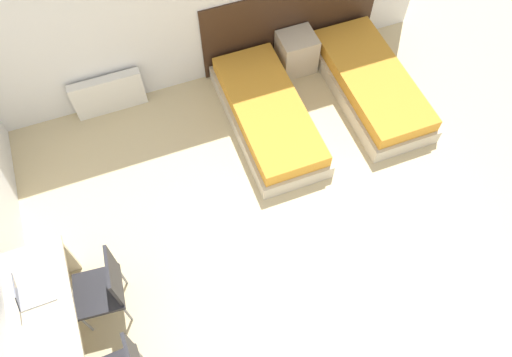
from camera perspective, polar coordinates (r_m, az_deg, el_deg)
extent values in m
cube|color=#382316|center=(6.64, 3.97, 17.25)|extent=(2.35, 0.03, 1.08)
cube|color=beige|center=(6.13, 1.36, 6.77)|extent=(0.86, 1.96, 0.21)
cube|color=gold|center=(5.98, 1.40, 7.90)|extent=(0.78, 1.88, 0.18)
cube|color=beige|center=(6.60, 12.85, 9.98)|extent=(0.86, 1.96, 0.21)
cube|color=gold|center=(6.46, 13.19, 11.10)|extent=(0.78, 1.88, 0.18)
cube|color=beige|center=(6.67, 4.64, 14.18)|extent=(0.46, 0.41, 0.52)
cube|color=silver|center=(6.43, -16.49, 9.21)|extent=(0.87, 0.12, 0.53)
cube|color=beige|center=(4.67, -22.88, -17.05)|extent=(0.56, 1.88, 0.04)
cube|color=beige|center=(5.36, -22.91, -8.81)|extent=(0.50, 0.04, 0.71)
cube|color=#232328|center=(4.97, -17.57, -12.24)|extent=(0.49, 0.49, 0.05)
cube|color=#232328|center=(4.68, -15.95, -10.69)|extent=(0.07, 0.40, 0.49)
cylinder|color=slate|center=(5.17, -18.78, -15.47)|extent=(0.02, 0.02, 0.42)
cylinder|color=slate|center=(5.30, -19.15, -11.51)|extent=(0.02, 0.02, 0.42)
cylinder|color=slate|center=(5.09, -14.47, -14.71)|extent=(0.02, 0.02, 0.42)
cylinder|color=slate|center=(5.22, -15.02, -10.72)|extent=(0.02, 0.02, 0.42)
cylinder|color=slate|center=(4.97, -13.22, -18.94)|extent=(0.02, 0.02, 0.42)
cube|color=silver|center=(4.80, -23.74, -11.97)|extent=(0.31, 0.23, 0.02)
cube|color=black|center=(4.70, -25.74, -11.68)|extent=(0.09, 0.22, 0.30)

